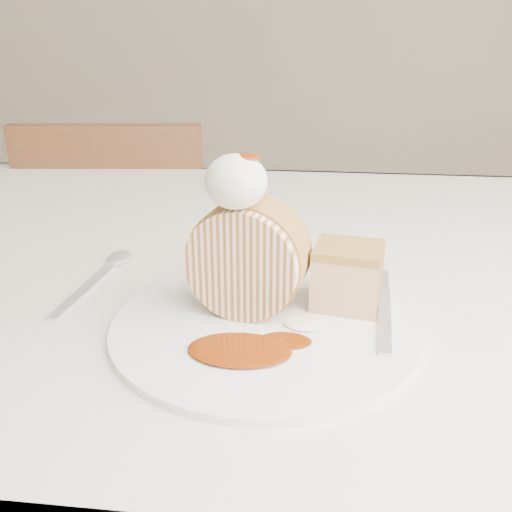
# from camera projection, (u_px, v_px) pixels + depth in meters

# --- Properties ---
(table) EXTENTS (1.40, 0.90, 0.75)m
(table) POSITION_uv_depth(u_px,v_px,m) (321.00, 315.00, 0.78)
(table) COLOR beige
(table) RESTS_ON ground
(chair_far) EXTENTS (0.44, 0.44, 0.84)m
(chair_far) POSITION_uv_depth(u_px,v_px,m) (129.00, 267.00, 1.39)
(chair_far) COLOR brown
(chair_far) RESTS_ON ground
(plate) EXTENTS (0.35, 0.35, 0.01)m
(plate) POSITION_uv_depth(u_px,v_px,m) (265.00, 325.00, 0.56)
(plate) COLOR white
(plate) RESTS_ON table
(roulade_slice) EXTENTS (0.12, 0.08, 0.11)m
(roulade_slice) POSITION_uv_depth(u_px,v_px,m) (248.00, 258.00, 0.56)
(roulade_slice) COLOR beige
(roulade_slice) RESTS_ON plate
(cake_chunk) EXTENTS (0.08, 0.07, 0.06)m
(cake_chunk) POSITION_uv_depth(u_px,v_px,m) (347.00, 280.00, 0.58)
(cake_chunk) COLOR #AA8340
(cake_chunk) RESTS_ON plate
(whipped_cream) EXTENTS (0.06, 0.06, 0.05)m
(whipped_cream) POSITION_uv_depth(u_px,v_px,m) (236.00, 182.00, 0.52)
(whipped_cream) COLOR white
(whipped_cream) RESTS_ON roulade_slice
(caramel_drizzle) EXTENTS (0.03, 0.02, 0.01)m
(caramel_drizzle) POSITION_uv_depth(u_px,v_px,m) (245.00, 150.00, 0.51)
(caramel_drizzle) COLOR #6A2304
(caramel_drizzle) RESTS_ON whipped_cream
(caramel_pool) EXTENTS (0.10, 0.08, 0.00)m
(caramel_pool) POSITION_uv_depth(u_px,v_px,m) (240.00, 350.00, 0.50)
(caramel_pool) COLOR #6A2304
(caramel_pool) RESTS_ON plate
(fork) EXTENTS (0.04, 0.18, 0.00)m
(fork) POSITION_uv_depth(u_px,v_px,m) (385.00, 320.00, 0.55)
(fork) COLOR silver
(fork) RESTS_ON plate
(spoon) EXTENTS (0.04, 0.17, 0.00)m
(spoon) POSITION_uv_depth(u_px,v_px,m) (84.00, 290.00, 0.63)
(spoon) COLOR silver
(spoon) RESTS_ON table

